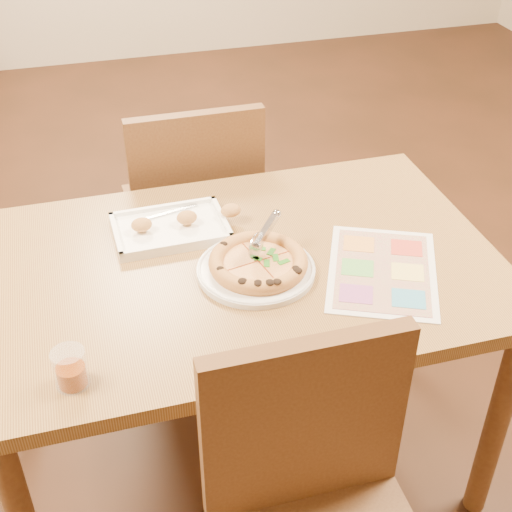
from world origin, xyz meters
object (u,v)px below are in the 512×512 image
object	(u,v)px
plate	(256,270)
pizza	(258,262)
chair_far	(194,196)
appetizer_tray	(174,227)
menu	(382,271)
pizza_cutter	(264,234)
glass_tumbler	(71,370)
chair_near	(317,499)
dining_table	(240,289)

from	to	relation	value
plate	pizza	bearing A→B (deg)	25.17
chair_far	appetizer_tray	size ratio (longest dim) A/B	1.36
plate	pizza	xyz separation A→B (m)	(0.01, 0.00, 0.02)
chair_far	menu	xyz separation A→B (m)	(0.33, -0.73, 0.16)
pizza_cutter	menu	world-z (taller)	pizza_cutter
menu	pizza_cutter	bearing A→B (deg)	155.62
plate	pizza_cutter	distance (m)	0.09
plate	appetizer_tray	distance (m)	0.28
pizza_cutter	glass_tumbler	world-z (taller)	pizza_cutter
plate	pizza_cutter	xyz separation A→B (m)	(0.03, 0.04, 0.07)
chair_near	chair_far	bearing A→B (deg)	90.00
dining_table	plate	bearing A→B (deg)	-61.27
chair_far	appetizer_tray	bearing A→B (deg)	72.58
chair_near	pizza	world-z (taller)	chair_near
chair_far	appetizer_tray	world-z (taller)	chair_far
dining_table	glass_tumbler	distance (m)	0.55
pizza_cutter	appetizer_tray	size ratio (longest dim) A/B	0.31
chair_far	glass_tumbler	world-z (taller)	chair_far
menu	dining_table	bearing A→B (deg)	158.18
appetizer_tray	plate	bearing A→B (deg)	-55.25
pizza	pizza_cutter	world-z (taller)	pizza_cutter
chair_near	plate	bearing A→B (deg)	87.01
dining_table	chair_near	bearing A→B (deg)	-90.00
dining_table	chair_far	distance (m)	0.61
chair_near	glass_tumbler	size ratio (longest dim) A/B	5.47
pizza	appetizer_tray	size ratio (longest dim) A/B	0.71
pizza_cutter	appetizer_tray	xyz separation A→B (m)	(-0.19, 0.19, -0.06)
chair_near	glass_tumbler	world-z (taller)	chair_near
dining_table	pizza_cutter	world-z (taller)	pizza_cutter
plate	chair_far	bearing A→B (deg)	92.51
appetizer_tray	glass_tumbler	xyz separation A→B (m)	(-0.30, -0.49, 0.02)
chair_far	glass_tumbler	bearing A→B (deg)	64.86
plate	menu	size ratio (longest dim) A/B	0.79
glass_tumbler	appetizer_tray	bearing A→B (deg)	58.93
pizza_cutter	menu	bearing A→B (deg)	-68.11
dining_table	appetizer_tray	world-z (taller)	appetizer_tray
plate	glass_tumbler	distance (m)	0.53
pizza	pizza_cutter	size ratio (longest dim) A/B	2.31
appetizer_tray	menu	xyz separation A→B (m)	(0.46, -0.31, -0.01)
menu	glass_tumbler	bearing A→B (deg)	-166.57
dining_table	pizza_cutter	xyz separation A→B (m)	(0.06, -0.01, 0.16)
chair_near	dining_table	bearing A→B (deg)	90.00
dining_table	glass_tumbler	bearing A→B (deg)	-143.90
pizza	dining_table	bearing A→B (deg)	125.67
appetizer_tray	menu	bearing A→B (deg)	-34.02
pizza_cutter	menu	xyz separation A→B (m)	(0.27, -0.12, -0.08)
chair_near	pizza	bearing A→B (deg)	86.34
pizza	menu	xyz separation A→B (m)	(0.29, -0.08, -0.03)
glass_tumbler	menu	xyz separation A→B (m)	(0.76, 0.18, -0.04)
chair_near	chair_far	xyz separation A→B (m)	(-0.00, 1.20, 0.00)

